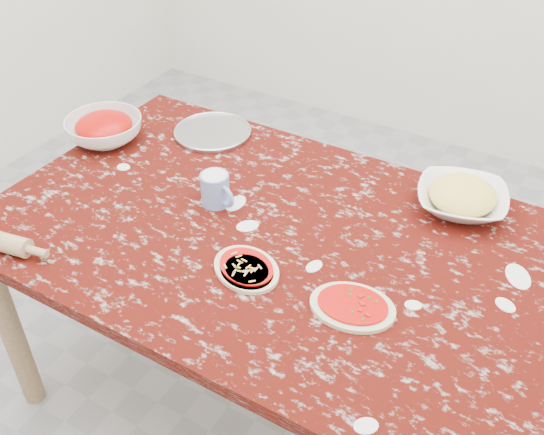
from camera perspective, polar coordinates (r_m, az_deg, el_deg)
The scene contains 9 objects.
ground at distance 2.28m, azimuth 0.00°, elevation -16.12°, with size 4.00×4.00×0.00m, color gray.
worktable at distance 1.78m, azimuth 0.00°, elevation -3.38°, with size 1.60×1.00×0.75m.
pizza_tray at distance 2.18m, azimuth -5.46°, elevation 7.75°, with size 0.26×0.26×0.01m, color #B2B2B7.
sauce_bowl at distance 2.19m, azimuth -15.08°, elevation 7.77°, with size 0.26×0.26×0.08m, color white.
cheese_bowl at distance 1.88m, azimuth 16.95°, elevation 1.56°, with size 0.26×0.26×0.06m, color white.
flour_mug at distance 1.81m, azimuth -5.15°, elevation 2.60°, with size 0.12×0.08×0.10m.
pizza_left at distance 1.61m, azimuth -2.36°, elevation -4.69°, with size 0.23×0.21×0.02m.
pizza_mid at distance 1.60m, azimuth -2.32°, elevation -5.00°, with size 0.18×0.17×0.02m.
pizza_right at distance 1.52m, azimuth 7.37°, elevation -8.08°, with size 0.23×0.19×0.02m.
Camera 1 is at (0.68, -1.16, 1.84)m, focal length 41.13 mm.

